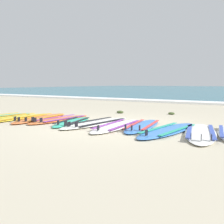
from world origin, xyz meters
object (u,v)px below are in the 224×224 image
at_px(surfboard_7, 142,126).
at_px(surfboard_9, 200,133).
at_px(surfboard_8, 169,130).
at_px(surfboard_3, 60,119).
at_px(surfboard_0, 0,117).
at_px(surfboard_5, 97,123).
at_px(surfboard_4, 72,122).
at_px(surfboard_6, 117,126).
at_px(surfboard_1, 18,118).
at_px(surfboard_2, 41,118).

relative_size(surfboard_7, surfboard_9, 0.90).
xyz_separation_m(surfboard_8, surfboard_9, (0.67, 0.07, 0.00)).
bearing_deg(surfboard_9, surfboard_3, -179.34).
bearing_deg(surfboard_0, surfboard_5, 9.66).
distance_m(surfboard_8, surfboard_9, 0.67).
bearing_deg(surfboard_8, surfboard_4, -176.43).
bearing_deg(surfboard_0, surfboard_4, 7.66).
bearing_deg(surfboard_6, surfboard_1, -174.70).
xyz_separation_m(surfboard_1, surfboard_3, (1.28, 0.42, 0.00)).
bearing_deg(surfboard_3, surfboard_2, -171.28).
relative_size(surfboard_0, surfboard_1, 0.92).
relative_size(surfboard_0, surfboard_3, 1.00).
height_order(surfboard_0, surfboard_7, same).
xyz_separation_m(surfboard_0, surfboard_2, (1.31, 0.44, 0.00)).
bearing_deg(surfboard_9, surfboard_2, -178.16).
bearing_deg(surfboard_0, surfboard_6, 6.14).
bearing_deg(surfboard_7, surfboard_3, -175.28).
bearing_deg(surfboard_5, surfboard_2, -176.61).
bearing_deg(surfboard_4, surfboard_8, 3.57).
relative_size(surfboard_1, surfboard_5, 0.97).
height_order(surfboard_2, surfboard_9, same).
height_order(surfboard_2, surfboard_7, same).
bearing_deg(surfboard_1, surfboard_4, 6.79).
xyz_separation_m(surfboard_0, surfboard_7, (4.46, 0.75, 0.00)).
bearing_deg(surfboard_6, surfboard_7, 31.77).
bearing_deg(surfboard_9, surfboard_7, 173.55).
xyz_separation_m(surfboard_3, surfboard_7, (2.49, 0.21, 0.00)).
relative_size(surfboard_2, surfboard_7, 1.10).
bearing_deg(surfboard_7, surfboard_5, -170.99).
xyz_separation_m(surfboard_2, surfboard_5, (1.94, 0.11, -0.00)).
distance_m(surfboard_6, surfboard_9, 1.94).
relative_size(surfboard_0, surfboard_9, 0.89).
bearing_deg(surfboard_8, surfboard_1, -175.07).
height_order(surfboard_0, surfboard_2, same).
distance_m(surfboard_0, surfboard_6, 3.97).
bearing_deg(surfboard_1, surfboard_6, 5.30).
bearing_deg(surfboard_4, surfboard_7, 11.99).
bearing_deg(surfboard_9, surfboard_1, -174.90).
xyz_separation_m(surfboard_2, surfboard_4, (1.28, -0.09, -0.00)).
height_order(surfboard_2, surfboard_6, same).
xyz_separation_m(surfboard_0, surfboard_6, (3.94, 0.42, -0.00)).
height_order(surfboard_1, surfboard_4, same).
bearing_deg(surfboard_2, surfboard_9, 1.84).
bearing_deg(surfboard_2, surfboard_7, 5.57).
bearing_deg(surfboard_7, surfboard_0, -170.52).
distance_m(surfboard_4, surfboard_5, 0.68).
xyz_separation_m(surfboard_1, surfboard_2, (0.62, 0.32, 0.00)).
distance_m(surfboard_4, surfboard_9, 3.29).
bearing_deg(surfboard_3, surfboard_8, -0.50).
height_order(surfboard_5, surfboard_6, same).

